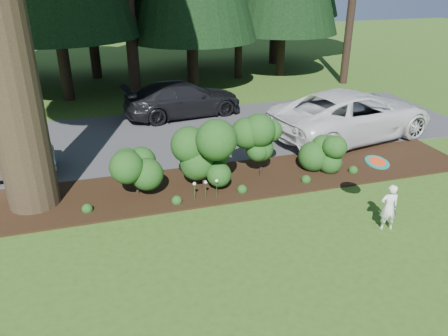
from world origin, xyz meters
name	(u,v)px	position (x,y,z in m)	size (l,w,h in m)	color
ground	(246,248)	(0.00, 0.00, 0.00)	(80.00, 80.00, 0.00)	#325117
mulch_bed	(209,184)	(0.00, 3.25, 0.03)	(16.00, 2.50, 0.05)	black
driveway	(179,135)	(0.00, 7.50, 0.01)	(22.00, 6.00, 0.03)	#38383A
shrub_row	(236,157)	(0.77, 3.14, 0.81)	(6.53, 1.60, 1.61)	#214314
lily_cluster	(206,183)	(-0.30, 2.40, 0.50)	(0.69, 0.09, 0.57)	#214314
car_white_suv	(352,114)	(5.86, 5.46, 0.88)	(2.82, 6.12, 1.70)	silver
car_dark_suv	(183,99)	(0.63, 9.69, 0.73)	(1.97, 4.85, 1.41)	black
child	(389,207)	(3.40, -0.18, 0.58)	(0.42, 0.28, 1.16)	white
frisbee	(377,162)	(3.15, 0.17, 1.60)	(0.57, 0.55, 0.17)	#16796E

